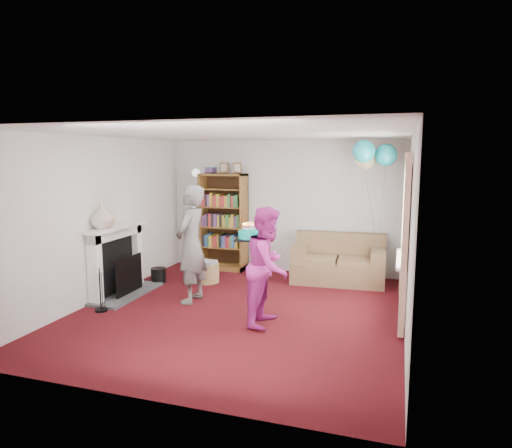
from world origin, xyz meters
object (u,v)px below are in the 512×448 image
(bookcase, at_px, (224,222))
(sofa, at_px, (338,263))
(person_striped, at_px, (191,244))
(birthday_cake, at_px, (251,235))
(person_magenta, at_px, (268,266))

(bookcase, distance_m, sofa, 2.36)
(sofa, relative_size, person_striped, 0.89)
(bookcase, bearing_deg, sofa, -5.92)
(person_striped, distance_m, birthday_cake, 1.13)
(bookcase, relative_size, person_magenta, 1.33)
(bookcase, relative_size, sofa, 1.31)
(sofa, height_order, person_striped, person_striped)
(sofa, distance_m, birthday_cake, 2.49)
(sofa, height_order, person_magenta, person_magenta)
(person_magenta, bearing_deg, bookcase, 34.82)
(sofa, bearing_deg, birthday_cake, -116.68)
(sofa, relative_size, person_magenta, 1.02)
(bookcase, xyz_separation_m, birthday_cake, (1.34, -2.39, 0.23))
(bookcase, height_order, sofa, bookcase)
(person_magenta, relative_size, birthday_cake, 3.89)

